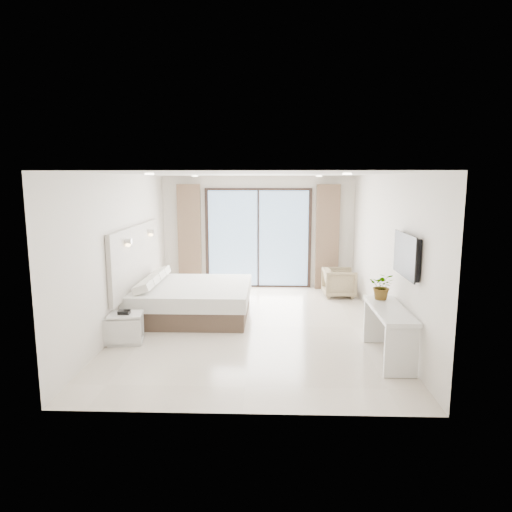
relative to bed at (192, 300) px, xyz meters
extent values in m
plane|color=beige|center=(1.21, -0.62, -0.32)|extent=(6.20, 6.20, 0.00)
cube|color=silver|center=(1.21, 2.48, 1.03)|extent=(4.60, 0.02, 2.70)
cube|color=silver|center=(1.21, -3.72, 1.03)|extent=(4.60, 0.02, 2.70)
cube|color=silver|center=(-1.09, -0.62, 1.03)|extent=(0.02, 6.20, 2.70)
cube|color=silver|center=(3.51, -0.62, 1.03)|extent=(0.02, 6.20, 2.70)
cube|color=white|center=(1.21, -0.62, 2.38)|extent=(4.60, 6.20, 0.02)
cube|color=beige|center=(-1.04, 0.00, 0.83)|extent=(0.08, 3.00, 1.20)
cube|color=black|center=(3.46, -2.04, 1.23)|extent=(0.06, 1.00, 0.58)
cube|color=black|center=(3.42, -2.04, 1.23)|extent=(0.02, 1.04, 0.62)
cube|color=black|center=(1.21, 2.45, 0.88)|extent=(2.56, 0.04, 2.42)
cube|color=#8FB7E4|center=(1.21, 2.42, 0.88)|extent=(2.40, 0.01, 2.30)
cube|color=#776447|center=(-0.44, 2.34, 0.93)|extent=(0.55, 0.14, 2.50)
cube|color=#776447|center=(2.86, 2.34, 0.93)|extent=(0.55, 0.14, 2.50)
cylinder|color=white|center=(-0.09, -2.42, 2.36)|extent=(0.12, 0.12, 0.02)
cylinder|color=white|center=(2.51, -2.42, 2.36)|extent=(0.12, 0.12, 0.02)
cylinder|color=white|center=(-0.09, 1.18, 2.36)|extent=(0.12, 0.12, 0.02)
cylinder|color=white|center=(2.51, 1.18, 2.36)|extent=(0.12, 0.12, 0.02)
cube|color=brown|center=(0.02, 0.00, -0.15)|extent=(2.10, 2.00, 0.34)
cube|color=white|center=(0.02, 0.00, 0.15)|extent=(2.19, 2.08, 0.27)
cube|color=white|center=(-0.74, -0.68, 0.36)|extent=(0.28, 0.42, 0.14)
cube|color=white|center=(-0.74, -0.23, 0.36)|extent=(0.28, 0.42, 0.14)
cube|color=white|center=(-0.74, 0.23, 0.36)|extent=(0.28, 0.42, 0.14)
cube|color=white|center=(-0.74, 0.68, 0.36)|extent=(0.28, 0.42, 0.14)
cube|color=silver|center=(-0.81, -1.52, 0.14)|extent=(0.59, 0.51, 0.05)
cube|color=silver|center=(-0.81, -1.52, -0.29)|extent=(0.59, 0.51, 0.05)
cube|color=silver|center=(-0.81, -1.71, -0.08)|extent=(0.53, 0.14, 0.43)
cube|color=silver|center=(-0.81, -1.32, -0.08)|extent=(0.53, 0.14, 0.43)
cube|color=black|center=(-0.82, -1.53, 0.19)|extent=(0.19, 0.15, 0.06)
cube|color=silver|center=(3.25, -2.04, 0.42)|extent=(0.46, 1.49, 0.06)
cube|color=silver|center=(3.25, -2.71, 0.04)|extent=(0.45, 0.06, 0.71)
cube|color=silver|center=(3.25, -1.37, 0.04)|extent=(0.45, 0.06, 0.71)
imported|color=#33662D|center=(3.25, -1.56, 0.62)|extent=(0.50, 0.52, 0.33)
imported|color=#9C8E66|center=(3.06, 1.58, 0.03)|extent=(0.66, 0.70, 0.70)
camera|label=1|loc=(1.53, -8.49, 2.29)|focal=32.00mm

